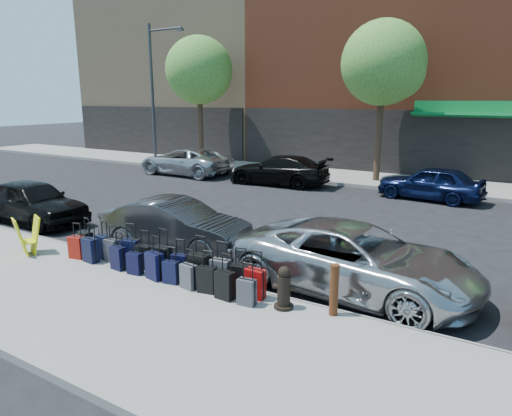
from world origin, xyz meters
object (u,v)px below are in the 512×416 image
Objects in this scene: car_near_0 at (33,202)px; car_near_2 at (355,259)px; tree_left at (201,72)px; car_far_1 at (279,170)px; fire_hydrant at (284,289)px; car_near_1 at (176,225)px; streetlight at (155,86)px; bollard at (334,289)px; suitcase_front_5 at (162,260)px; car_far_2 at (430,183)px; display_rack at (28,236)px; tree_center at (386,65)px; car_far_0 at (185,161)px.

car_near_0 is 10.76m from car_near_2.
tree_left reaches higher than car_far_1.
car_near_1 is (-4.26, 1.92, 0.15)m from fire_hydrant.
streetlight reaches higher than fire_hydrant.
car_near_2 is at bearing 95.56° from bollard.
car_far_1 is (3.60, 10.09, -0.02)m from car_near_0.
car_near_1 reaches higher than fire_hydrant.
car_near_2 is at bearing 25.43° from suitcase_front_5.
tree_left is 1.75× the size of car_near_0.
car_far_2 is (6.74, 0.21, -0.01)m from car_far_1.
display_rack is (9.01, -14.34, -4.05)m from streetlight.
tree_center is at bearing -29.90° from car_near_0.
car_far_1 is at bearing -22.77° from tree_left.
display_rack is 0.22× the size of car_near_0.
suitcase_front_5 is at bearing -55.42° from tree_left.
fire_hydrant is at bearing -120.86° from car_near_1.
bollard is 0.20× the size of car_far_1.
car_far_0 reaches higher than car_far_2.
car_far_0 is (-12.97, 11.48, 0.07)m from bollard.
car_far_2 is (-0.42, 10.14, -0.02)m from car_near_2.
car_far_2 reaches higher than car_near_1.
car_far_0 is at bearing 31.98° from car_near_1.
car_near_1 is at bearing 66.08° from display_rack.
display_rack is at bearing -23.79° from car_far_2.
fire_hydrant is 11.89m from car_far_2.
tree_center is at bearing -126.05° from car_far_2.
streetlight is at bearing 58.36° from car_near_2.
car_near_1 is at bearing 141.94° from fire_hydrant.
car_far_2 is at bearing -10.80° from tree_left.
car_far_0 is (-2.07, 10.11, 0.01)m from car_near_0.
bollard is 0.23× the size of car_near_1.
streetlight is 17.05m from car_near_1.
suitcase_front_5 is 3.98m from bollard.
tree_center is 13.49m from car_near_1.
car_far_2 is (10.33, 10.30, -0.02)m from car_near_0.
car_near_1 is (8.70, -12.51, -4.74)m from tree_left.
car_near_2 is at bearing -42.74° from tree_left.
tree_left is 18.10m from suitcase_front_5.
suitcase_front_5 is at bearing 12.82° from car_far_1.
suitcase_front_5 is (-0.61, -14.34, -4.94)m from tree_center.
car_near_0 is at bearing -64.09° from streetlight.
streetlight is 17.41m from display_rack.
tree_center reaches higher than suitcase_front_5.
streetlight reaches higher than car_far_0.
streetlight is 21.93m from bollard.
car_near_2 is at bearing 53.14° from car_far_0.
streetlight is at bearing -90.24° from car_far_2.
car_far_0 is at bearing 56.28° from car_near_2.
suitcase_front_5 is at bearing 38.70° from car_far_0.
bollard is 0.24× the size of car_far_2.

